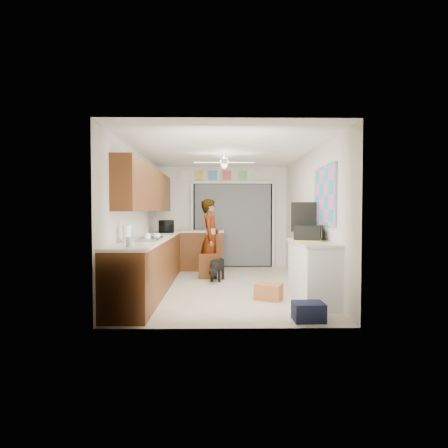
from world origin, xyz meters
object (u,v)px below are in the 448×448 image
object	(u,v)px
suitcase	(308,233)
cardboard_box	(269,292)
cup	(157,236)
man	(210,238)
microwave	(166,226)
navy_crate	(308,312)
dog	(217,269)
paper_towel_roll	(127,234)

from	to	relation	value
suitcase	cardboard_box	bearing A→B (deg)	-155.99
cup	man	world-z (taller)	man
cup	suitcase	bearing A→B (deg)	-7.27
microwave	navy_crate	distance (m)	4.14
microwave	cardboard_box	xyz separation A→B (m)	(1.92, -2.18, -0.95)
suitcase	dog	world-z (taller)	suitcase
dog	cardboard_box	bearing A→B (deg)	-48.99
suitcase	dog	size ratio (longest dim) A/B	0.88
microwave	dog	bearing A→B (deg)	-125.49
cup	paper_towel_roll	distance (m)	0.86
suitcase	dog	xyz separation A→B (m)	(-1.45, 1.55, -0.82)
cup	paper_towel_roll	bearing A→B (deg)	-110.77
microwave	man	distance (m)	1.00
microwave	paper_towel_roll	world-z (taller)	same
cardboard_box	dog	distance (m)	1.82
navy_crate	dog	xyz separation A→B (m)	(-1.17, 2.77, 0.12)
cup	paper_towel_roll	size ratio (longest dim) A/B	0.45
cup	navy_crate	xyz separation A→B (m)	(2.19, -1.53, -0.87)
cup	cardboard_box	size ratio (longest dim) A/B	0.29
dog	man	bearing A→B (deg)	125.80
microwave	paper_towel_roll	bearing A→B (deg)	166.35
man	dog	size ratio (longest dim) A/B	2.74
paper_towel_roll	navy_crate	distance (m)	2.77
cup	suitcase	xyz separation A→B (m)	(2.46, -0.31, 0.07)
suitcase	cup	bearing A→B (deg)	-169.95
suitcase	navy_crate	bearing A→B (deg)	-85.43
cup	paper_towel_roll	world-z (taller)	paper_towel_roll
navy_crate	man	size ratio (longest dim) A/B	0.23
navy_crate	cup	bearing A→B (deg)	144.97
man	dog	world-z (taller)	man
man	dog	xyz separation A→B (m)	(0.15, -0.37, -0.59)
suitcase	navy_crate	xyz separation A→B (m)	(-0.28, -1.22, -0.94)
cardboard_box	dog	xyz separation A→B (m)	(-0.82, 1.63, 0.11)
microwave	cup	xyz separation A→B (m)	(0.09, -1.79, -0.09)
microwave	man	bearing A→B (deg)	-109.48
suitcase	navy_crate	distance (m)	1.56
microwave	navy_crate	xyz separation A→B (m)	(2.28, -3.32, -0.95)
navy_crate	dog	world-z (taller)	dog
paper_towel_roll	dog	size ratio (longest dim) A/B	0.44
navy_crate	dog	bearing A→B (deg)	112.97
suitcase	navy_crate	size ratio (longest dim) A/B	1.37
navy_crate	suitcase	bearing A→B (deg)	77.25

